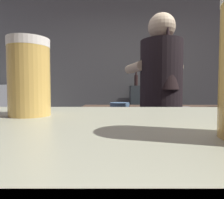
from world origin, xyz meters
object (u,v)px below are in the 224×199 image
object	(u,v)px
chefs_knife	(179,107)
pint_glass_near	(29,78)
bottle_soy	(159,81)
mixing_bowl	(120,105)
mini_fridge	(9,121)
bartender	(161,101)
bottle_hot_sauce	(136,80)
bottle_vinegar	(154,80)

from	to	relation	value
chefs_knife	pint_glass_near	bearing A→B (deg)	-129.87
chefs_knife	bottle_soy	bearing A→B (deg)	72.74
mixing_bowl	pint_glass_near	size ratio (longest dim) A/B	1.34
mini_fridge	bottle_soy	size ratio (longest dim) A/B	5.08
mini_fridge	bottle_soy	bearing A→B (deg)	5.45
bartender	bottle_hot_sauce	xyz separation A→B (m)	(-0.02, 1.70, 0.26)
bartender	bottle_soy	xyz separation A→B (m)	(0.37, 1.73, 0.25)
mixing_bowl	bottle_vinegar	distance (m)	1.41
bottle_vinegar	bartender	bearing A→B (deg)	-99.49
mini_fridge	bartender	xyz separation A→B (m)	(2.09, -1.49, 0.41)
bottle_soy	bottle_hot_sauce	world-z (taller)	bottle_hot_sauce
mini_fridge	chefs_knife	distance (m)	2.63
pint_glass_near	bottle_hot_sauce	size ratio (longest dim) A/B	0.56
bottle_soy	bottle_hot_sauce	size ratio (longest dim) A/B	0.87
bartender	bottle_vinegar	distance (m)	1.62
pint_glass_near	bottle_soy	world-z (taller)	bottle_soy
bartender	chefs_knife	distance (m)	0.50
bottle_hot_sauce	bottle_vinegar	bearing A→B (deg)	-22.38
pint_glass_near	bottle_soy	xyz separation A→B (m)	(0.92, 2.95, 0.12)
pint_glass_near	mixing_bowl	bearing A→B (deg)	82.20
mini_fridge	chefs_knife	xyz separation A→B (m)	(2.37, -1.09, 0.33)
mixing_bowl	chefs_knife	bearing A→B (deg)	6.34
bottle_soy	bottle_vinegar	bearing A→B (deg)	-126.63
bottle_vinegar	bottle_soy	bearing A→B (deg)	53.37
mixing_bowl	chefs_knife	distance (m)	0.61
pint_glass_near	bottle_hot_sauce	world-z (taller)	bottle_hot_sauce
mini_fridge	bottle_soy	xyz separation A→B (m)	(2.47, 0.24, 0.66)
pint_glass_near	bottle_vinegar	world-z (taller)	bottle_vinegar
mini_fridge	bottle_hot_sauce	distance (m)	2.19
chefs_knife	mixing_bowl	bearing A→B (deg)	173.25
mini_fridge	pint_glass_near	size ratio (longest dim) A/B	7.88
bartender	chefs_knife	size ratio (longest dim) A/B	7.09
mini_fridge	bartender	distance (m)	2.60
mini_fridge	bottle_vinegar	distance (m)	2.45
bartender	mixing_bowl	world-z (taller)	bartender
mixing_bowl	bottle_soy	xyz separation A→B (m)	(0.71, 1.39, 0.31)
mixing_bowl	bottle_vinegar	world-z (taller)	bottle_vinegar
bottle_vinegar	mini_fridge	bearing A→B (deg)	-177.89
chefs_knife	bottle_hot_sauce	size ratio (longest dim) A/B	0.92
mini_fridge	bottle_soy	world-z (taller)	bottle_soy
pint_glass_near	bottle_hot_sauce	xyz separation A→B (m)	(0.53, 2.92, 0.14)
mixing_bowl	pint_glass_near	world-z (taller)	pint_glass_near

